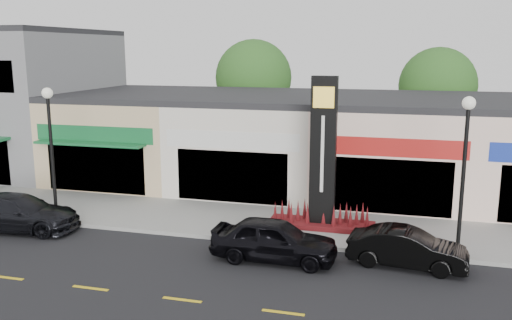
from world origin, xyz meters
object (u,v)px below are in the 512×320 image
object	(u,v)px
car_dark_sedan	(18,213)
car_black_sedan	(274,240)
lamp_west_near	(51,140)
pylon_sign	(323,175)
car_black_conv	(407,248)
lamp_east_near	(464,160)

from	to	relation	value
car_dark_sedan	car_black_sedan	bearing A→B (deg)	-98.56
lamp_west_near	car_black_sedan	distance (m)	10.41
pylon_sign	car_black_conv	bearing A→B (deg)	-41.65
lamp_east_near	car_black_conv	distance (m)	3.53
pylon_sign	car_black_sedan	distance (m)	4.01
lamp_west_near	car_black_sedan	xyz separation A→B (m)	(9.88, -1.84, -2.74)
car_black_conv	car_black_sedan	bearing A→B (deg)	104.38
car_dark_sedan	car_black_sedan	world-z (taller)	car_black_sedan
car_dark_sedan	lamp_west_near	bearing A→B (deg)	-34.96
lamp_west_near	car_dark_sedan	size ratio (longest dim) A/B	1.11
lamp_east_near	pylon_sign	size ratio (longest dim) A/B	0.91
pylon_sign	car_dark_sedan	size ratio (longest dim) A/B	1.21
lamp_east_near	pylon_sign	bearing A→B (deg)	161.25
lamp_west_near	car_black_sedan	world-z (taller)	lamp_west_near
pylon_sign	car_dark_sedan	world-z (taller)	pylon_sign
car_dark_sedan	pylon_sign	bearing A→B (deg)	-81.47
lamp_west_near	lamp_east_near	size ratio (longest dim) A/B	1.00
lamp_west_near	car_dark_sedan	distance (m)	3.19
car_black_sedan	car_black_conv	xyz separation A→B (m)	(4.42, 0.60, -0.10)
car_dark_sedan	car_black_sedan	distance (m)	10.66
lamp_west_near	car_black_conv	distance (m)	14.63
car_dark_sedan	car_black_conv	xyz separation A→B (m)	(15.06, 0.17, -0.08)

